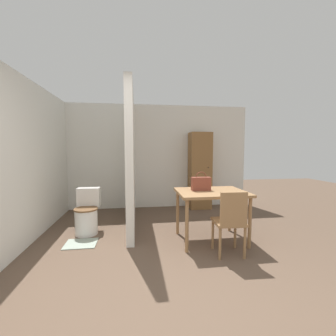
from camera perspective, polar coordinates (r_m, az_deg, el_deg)
ground_plane at (r=2.35m, az=2.30°, el=-32.93°), size 16.00×16.00×0.00m
wall_back at (r=5.55m, az=-4.59°, el=2.89°), size 4.87×0.12×2.50m
wall_left at (r=4.01m, az=-32.41°, el=1.38°), size 0.12×4.65×2.50m
partition_wall at (r=4.36m, az=-9.41°, el=2.29°), size 0.12×2.26×2.50m
dining_table at (r=3.58m, az=10.92°, el=-7.19°), size 1.05×0.82×0.79m
wooden_chair at (r=3.18m, az=15.53°, el=-12.69°), size 0.41×0.41×0.89m
toilet at (r=4.17m, az=-19.88°, el=-10.99°), size 0.39×0.54×0.75m
handbag at (r=3.57m, az=8.36°, el=-3.92°), size 0.29×0.12×0.30m
wooden_cabinet at (r=5.50m, az=8.08°, el=-0.64°), size 0.51×0.43×1.83m
bath_mat at (r=3.83m, az=-21.24°, el=-17.47°), size 0.46×0.38×0.01m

